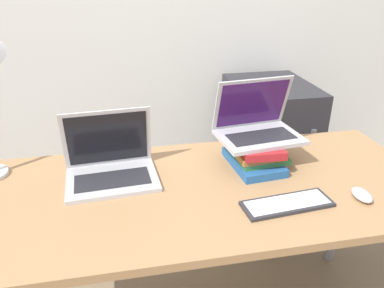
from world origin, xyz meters
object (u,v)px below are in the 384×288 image
Objects in this scene: laptop_on_books at (257,126)px; mini_fridge at (266,152)px; laptop_left at (111,165)px; wireless_keyboard at (287,204)px; mouse at (362,195)px; book_stack at (255,153)px.

laptop_on_books is 0.39× the size of mini_fridge.
laptop_left is 0.60m from laptop_on_books.
laptop_on_books is 0.37m from wireless_keyboard.
laptop_on_books is 3.64× the size of mouse.
laptop_on_books is 1.09× the size of wireless_keyboard.
wireless_keyboard is (-0.00, -0.34, -0.15)m from laptop_on_books.
mouse is at bearing -52.37° from laptop_on_books.
book_stack is at bearing -109.61° from laptop_on_books.
book_stack is 0.32× the size of mini_fridge.
laptop_on_books reaches higher than book_stack.
mini_fridge reaches higher than book_stack.
laptop_left is at bearing 159.63° from mouse.
laptop_on_books is 0.47m from mouse.
book_stack is 0.89× the size of wireless_keyboard.
laptop_left is 0.92m from mouse.
laptop_left is at bearing 179.37° from book_stack.
laptop_on_books reaches higher than mouse.
mouse is (0.27, -0.35, -0.14)m from laptop_on_books.
book_stack is 0.31m from wireless_keyboard.
wireless_keyboard is at bearing -88.12° from book_stack.
laptop_left reaches higher than mouse.
laptop_on_books is at bearing 89.43° from wireless_keyboard.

